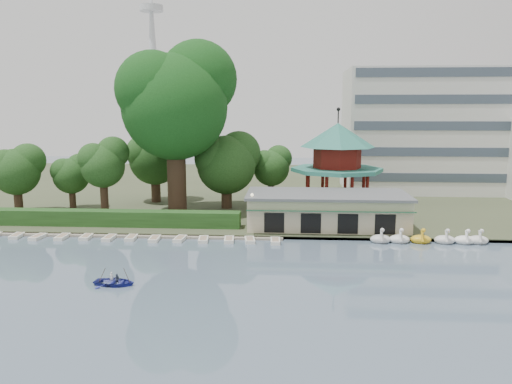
# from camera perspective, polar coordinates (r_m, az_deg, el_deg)

# --- Properties ---
(ground_plane) EXTENTS (220.00, 220.00, 0.00)m
(ground_plane) POSITION_cam_1_polar(r_m,az_deg,el_deg) (38.38, -4.88, -11.80)
(ground_plane) COLOR slate
(ground_plane) RESTS_ON ground
(shore) EXTENTS (220.00, 70.00, 0.40)m
(shore) POSITION_cam_1_polar(r_m,az_deg,el_deg) (88.60, 0.17, 0.54)
(shore) COLOR #424930
(shore) RESTS_ON ground
(embankment) EXTENTS (220.00, 0.60, 0.30)m
(embankment) POSITION_cam_1_polar(r_m,az_deg,el_deg) (54.70, -2.15, -5.12)
(embankment) COLOR gray
(embankment) RESTS_ON ground
(dock) EXTENTS (34.00, 1.60, 0.24)m
(dock) POSITION_cam_1_polar(r_m,az_deg,el_deg) (57.09, -14.27, -4.82)
(dock) COLOR gray
(dock) RESTS_ON ground
(boathouse) EXTENTS (18.60, 9.39, 3.90)m
(boathouse) POSITION_cam_1_polar(r_m,az_deg,el_deg) (58.64, 8.09, -1.99)
(boathouse) COLOR beige
(boathouse) RESTS_ON shore
(pavilion) EXTENTS (12.40, 12.40, 13.50)m
(pavilion) POSITION_cam_1_polar(r_m,az_deg,el_deg) (67.97, 9.26, 3.90)
(pavilion) COLOR beige
(pavilion) RESTS_ON shore
(office_building) EXTENTS (38.00, 18.00, 20.00)m
(office_building) POSITION_cam_1_polar(r_m,az_deg,el_deg) (88.70, 21.73, 6.08)
(office_building) COLOR silver
(office_building) RESTS_ON shore
(broadcast_tower) EXTENTS (8.00, 8.00, 96.00)m
(broadcast_tower) POSITION_cam_1_polar(r_m,az_deg,el_deg) (182.80, -11.72, 15.54)
(broadcast_tower) COLOR silver
(broadcast_tower) RESTS_ON ground
(hedge) EXTENTS (30.00, 2.00, 1.80)m
(hedge) POSITION_cam_1_polar(r_m,az_deg,el_deg) (60.83, -16.05, -2.88)
(hedge) COLOR #234C1C
(hedge) RESTS_ON shore
(lamp_post) EXTENTS (0.36, 0.36, 4.28)m
(lamp_post) POSITION_cam_1_polar(r_m,az_deg,el_deg) (55.52, -0.45, -1.52)
(lamp_post) COLOR black
(lamp_post) RESTS_ON shore
(big_tree) EXTENTS (14.83, 13.82, 22.38)m
(big_tree) POSITION_cam_1_polar(r_m,az_deg,el_deg) (65.20, -9.08, 10.57)
(big_tree) COLOR #3A281C
(big_tree) RESTS_ON shore
(small_trees) EXTENTS (39.17, 16.68, 10.75)m
(small_trees) POSITION_cam_1_polar(r_m,az_deg,el_deg) (70.06, -10.89, 3.42)
(small_trees) COLOR #3A281C
(small_trees) RESTS_ON shore
(swan_boats) EXTENTS (12.27, 2.05, 1.92)m
(swan_boats) POSITION_cam_1_polar(r_m,az_deg,el_deg) (55.68, 19.40, -5.13)
(swan_boats) COLOR silver
(swan_boats) RESTS_ON ground
(moored_rowboats) EXTENTS (32.16, 2.74, 0.36)m
(moored_rowboats) POSITION_cam_1_polar(r_m,az_deg,el_deg) (55.56, -13.98, -5.13)
(moored_rowboats) COLOR white
(moored_rowboats) RESTS_ON ground
(rowboat_with_passengers) EXTENTS (4.89, 3.70, 2.01)m
(rowboat_with_passengers) POSITION_cam_1_polar(r_m,az_deg,el_deg) (41.97, -15.88, -9.56)
(rowboat_with_passengers) COLOR navy
(rowboat_with_passengers) RESTS_ON ground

